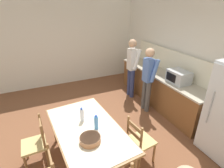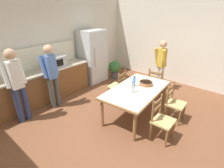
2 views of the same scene
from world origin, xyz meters
name	(u,v)px [view 2 (image 2 of 2)]	position (x,y,z in m)	size (l,w,h in m)	color
ground_plane	(116,120)	(0.00, 0.00, 0.00)	(8.32, 8.32, 0.00)	brown
wall_back	(48,45)	(0.00, 2.66, 1.45)	(6.52, 0.12, 2.90)	silver
wall_right	(178,41)	(3.26, 0.00, 1.45)	(0.12, 5.20, 2.90)	silver
kitchen_counter	(38,87)	(-0.72, 2.23, 0.46)	(3.14, 0.66, 0.91)	brown
counter_splashback	(28,59)	(-0.71, 2.54, 1.21)	(3.10, 0.03, 0.60)	#EFE8CB
refrigerator	(93,57)	(1.37, 2.19, 0.90)	(0.83, 0.73, 1.81)	silver
microwave	(56,61)	(-0.06, 2.21, 1.06)	(0.50, 0.39, 0.30)	#B2B7BC
dining_table	(137,92)	(0.48, -0.23, 0.68)	(1.90, 1.18, 0.75)	olive
bottle_near_centre	(132,87)	(0.25, -0.25, 0.88)	(0.07, 0.07, 0.27)	silver
bottle_off_centre	(134,81)	(0.56, -0.09, 0.88)	(0.07, 0.07, 0.27)	#4C8ED6
serving_bowl	(146,83)	(0.80, -0.28, 0.80)	(0.32, 0.32, 0.09)	#9E6642
chair_side_near_right	(174,103)	(0.96, -1.00, 0.44)	(0.44, 0.43, 0.91)	olive
chair_head_end	(156,84)	(1.68, -0.13, 0.44)	(0.46, 0.48, 0.91)	olive
chair_side_near_left	(162,120)	(0.14, -1.07, 0.44)	(0.43, 0.41, 0.91)	olive
chair_side_far_right	(118,86)	(0.82, 0.61, 0.44)	(0.47, 0.45, 0.91)	olive
person_at_sink	(17,83)	(-1.41, 1.71, 0.98)	(0.44, 0.30, 1.75)	navy
person_at_counter	(52,74)	(-0.56, 1.69, 0.95)	(0.43, 0.29, 1.70)	#4C4C4C
person_by_table	(161,63)	(2.23, 0.03, 0.90)	(0.33, 0.44, 1.60)	silver
potted_plant	(115,68)	(2.06, 1.76, 0.39)	(0.44, 0.44, 0.67)	#4C4C51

